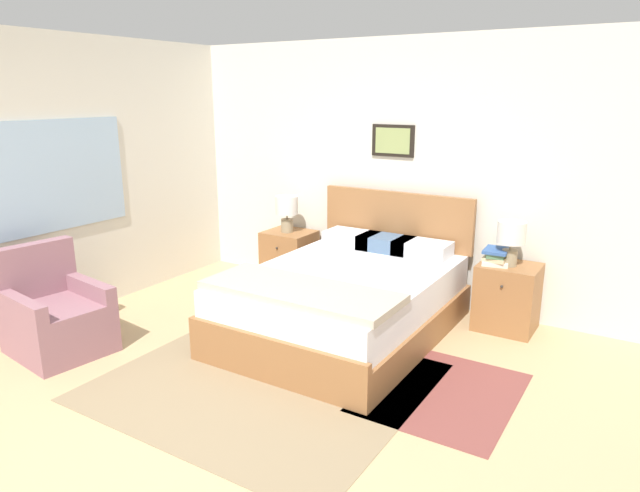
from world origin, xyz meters
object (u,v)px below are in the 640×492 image
Objects in this scene: nightstand_near_window at (289,258)px; nightstand_by_door at (507,297)px; armchair at (55,317)px; table_lamp_near_window at (287,209)px; table_lamp_by_door at (511,237)px; bed at (346,299)px.

nightstand_near_window is 1.00× the size of nightstand_by_door.
nightstand_near_window is at bearing 172.07° from armchair.
armchair is 3.88m from nightstand_by_door.
table_lamp_by_door is at bearing 0.00° from table_lamp_near_window.
bed is 3.62× the size of nightstand_by_door.
armchair is at bearing -105.57° from nightstand_near_window.
nightstand_near_window is (0.67, 2.41, 0.01)m from armchair.
table_lamp_near_window is (-0.01, -0.03, 0.56)m from nightstand_near_window.
bed is 1.55m from table_lamp_near_window.
armchair is (-1.86, -1.56, -0.03)m from bed.
nightstand_near_window is at bearing 180.00° from nightstand_by_door.
nightstand_near_window is 2.43m from table_lamp_by_door.
table_lamp_by_door is at bearing 135.72° from armchair.
nightstand_by_door is (2.37, 0.00, 0.00)m from nightstand_near_window.
armchair is at bearing -105.61° from table_lamp_near_window.
nightstand_near_window is 0.56m from table_lamp_near_window.
table_lamp_by_door is at bearing -0.65° from nightstand_near_window.
nightstand_near_window is at bearing 144.58° from bed.
bed reaches higher than nightstand_by_door.
bed is 5.49× the size of table_lamp_by_door.
bed is 3.62× the size of nightstand_near_window.
nightstand_by_door is 2.44m from table_lamp_near_window.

